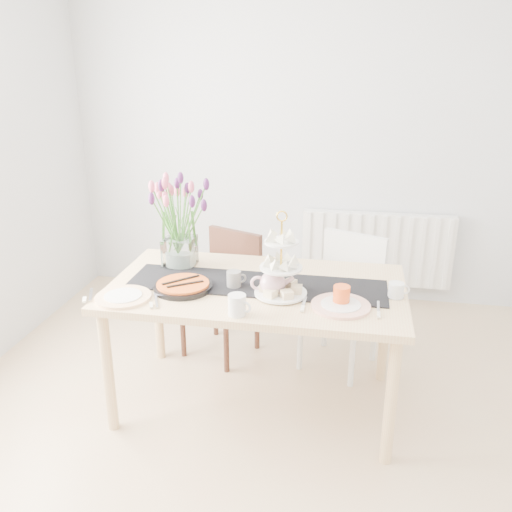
% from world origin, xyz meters
% --- Properties ---
extents(room_shell, '(4.50, 4.50, 4.50)m').
position_xyz_m(room_shell, '(0.00, 0.00, 1.30)').
color(room_shell, tan).
rests_on(room_shell, ground).
extents(radiator, '(1.20, 0.08, 0.60)m').
position_xyz_m(radiator, '(0.50, 2.19, 0.45)').
color(radiator, white).
rests_on(radiator, room_shell).
extents(dining_table, '(1.60, 0.90, 0.75)m').
position_xyz_m(dining_table, '(-0.20, 0.61, 0.67)').
color(dining_table, tan).
rests_on(dining_table, ground).
extents(chair_brown, '(0.54, 0.54, 0.83)m').
position_xyz_m(chair_brown, '(-0.51, 1.20, 0.48)').
color(chair_brown, '#381B14').
rests_on(chair_brown, ground).
extents(chair_white, '(0.56, 0.56, 0.86)m').
position_xyz_m(chair_white, '(0.28, 1.19, 0.50)').
color(chair_white, white).
rests_on(chair_white, ground).
extents(table_runner, '(1.40, 0.35, 0.01)m').
position_xyz_m(table_runner, '(-0.20, 0.61, 0.75)').
color(table_runner, black).
rests_on(table_runner, dining_table).
extents(tulip_vase, '(0.64, 0.64, 0.55)m').
position_xyz_m(tulip_vase, '(-0.70, 0.81, 1.10)').
color(tulip_vase, silver).
rests_on(tulip_vase, dining_table).
extents(cake_stand, '(0.27, 0.27, 0.40)m').
position_xyz_m(cake_stand, '(-0.05, 0.50, 0.87)').
color(cake_stand, gold).
rests_on(cake_stand, dining_table).
extents(teapot, '(0.25, 0.22, 0.14)m').
position_xyz_m(teapot, '(-0.09, 0.50, 0.82)').
color(teapot, silver).
rests_on(teapot, dining_table).
extents(cream_jug, '(0.09, 0.09, 0.08)m').
position_xyz_m(cream_jug, '(0.54, 0.58, 0.79)').
color(cream_jug, white).
rests_on(cream_jug, dining_table).
extents(tart_tin, '(0.31, 0.31, 0.04)m').
position_xyz_m(tart_tin, '(-0.57, 0.48, 0.77)').
color(tart_tin, black).
rests_on(tart_tin, dining_table).
extents(mug_grey, '(0.11, 0.11, 0.09)m').
position_xyz_m(mug_grey, '(-0.31, 0.56, 0.80)').
color(mug_grey, slate).
rests_on(mug_grey, dining_table).
extents(mug_white, '(0.11, 0.11, 0.10)m').
position_xyz_m(mug_white, '(-0.23, 0.24, 0.80)').
color(mug_white, silver).
rests_on(mug_white, dining_table).
extents(mug_orange, '(0.11, 0.11, 0.10)m').
position_xyz_m(mug_orange, '(0.26, 0.44, 0.80)').
color(mug_orange, '#FD561C').
rests_on(mug_orange, dining_table).
extents(plate_left, '(0.38, 0.38, 0.01)m').
position_xyz_m(plate_left, '(-0.84, 0.32, 0.76)').
color(plate_left, white).
rests_on(plate_left, dining_table).
extents(plate_right, '(0.30, 0.30, 0.02)m').
position_xyz_m(plate_right, '(0.26, 0.41, 0.76)').
color(plate_right, white).
rests_on(plate_right, dining_table).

